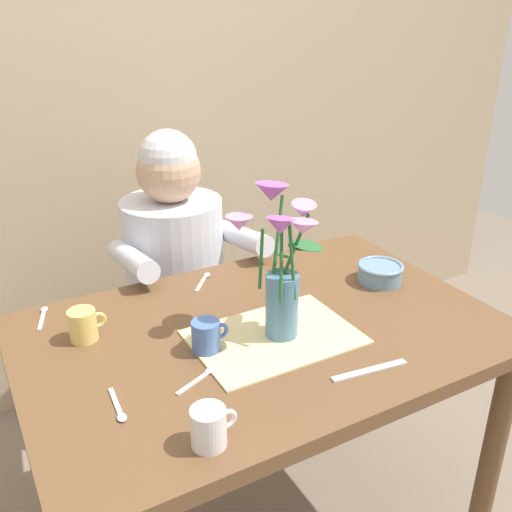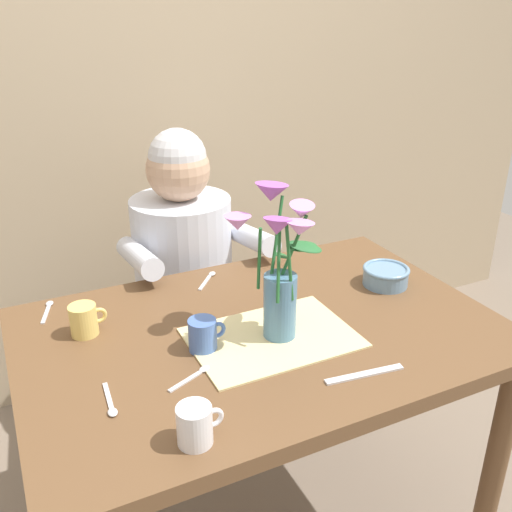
{
  "view_description": "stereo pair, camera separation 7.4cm",
  "coord_description": "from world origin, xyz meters",
  "px_view_note": "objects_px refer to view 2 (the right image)",
  "views": [
    {
      "loc": [
        -0.62,
        -1.08,
        1.5
      ],
      "look_at": [
        0.01,
        0.05,
        0.92
      ],
      "focal_mm": 39.9,
      "sensor_mm": 36.0,
      "label": 1
    },
    {
      "loc": [
        -0.56,
        -1.11,
        1.5
      ],
      "look_at": [
        0.01,
        0.05,
        0.92
      ],
      "focal_mm": 39.9,
      "sensor_mm": 36.0,
      "label": 2
    }
  ],
  "objects_px": {
    "ceramic_bowl": "(386,275)",
    "dinner_knife": "(364,374)",
    "coffee_cup": "(84,320)",
    "ceramic_mug": "(195,425)",
    "tea_cup": "(203,335)",
    "seated_person": "(186,289)",
    "flower_vase": "(279,266)"
  },
  "relations": [
    {
      "from": "seated_person",
      "to": "flower_vase",
      "type": "xyz_separation_m",
      "value": [
        0.02,
        -0.66,
        0.37
      ]
    },
    {
      "from": "seated_person",
      "to": "ceramic_mug",
      "type": "xyz_separation_m",
      "value": [
        -0.3,
        -0.93,
        0.22
      ]
    },
    {
      "from": "seated_person",
      "to": "tea_cup",
      "type": "xyz_separation_m",
      "value": [
        -0.17,
        -0.64,
        0.22
      ]
    },
    {
      "from": "ceramic_bowl",
      "to": "coffee_cup",
      "type": "xyz_separation_m",
      "value": [
        -0.84,
        0.11,
        0.01
      ]
    },
    {
      "from": "ceramic_bowl",
      "to": "ceramic_mug",
      "type": "xyz_separation_m",
      "value": [
        -0.73,
        -0.37,
        0.01
      ]
    },
    {
      "from": "ceramic_mug",
      "to": "flower_vase",
      "type": "bearing_deg",
      "value": 40.34
    },
    {
      "from": "coffee_cup",
      "to": "ceramic_mug",
      "type": "height_order",
      "value": "same"
    },
    {
      "from": "ceramic_mug",
      "to": "dinner_knife",
      "type": "bearing_deg",
      "value": 4.72
    },
    {
      "from": "tea_cup",
      "to": "coffee_cup",
      "type": "relative_size",
      "value": 1.0
    },
    {
      "from": "coffee_cup",
      "to": "ceramic_mug",
      "type": "relative_size",
      "value": 1.0
    },
    {
      "from": "ceramic_bowl",
      "to": "coffee_cup",
      "type": "bearing_deg",
      "value": 172.81
    },
    {
      "from": "seated_person",
      "to": "ceramic_bowl",
      "type": "bearing_deg",
      "value": -53.59
    },
    {
      "from": "tea_cup",
      "to": "ceramic_mug",
      "type": "xyz_separation_m",
      "value": [
        -0.13,
        -0.29,
        0.0
      ]
    },
    {
      "from": "dinner_knife",
      "to": "coffee_cup",
      "type": "relative_size",
      "value": 2.04
    },
    {
      "from": "seated_person",
      "to": "dinner_knife",
      "type": "bearing_deg",
      "value": -84.25
    },
    {
      "from": "ceramic_bowl",
      "to": "ceramic_mug",
      "type": "distance_m",
      "value": 0.82
    },
    {
      "from": "dinner_knife",
      "to": "ceramic_mug",
      "type": "xyz_separation_m",
      "value": [
        -0.41,
        -0.03,
        0.04
      ]
    },
    {
      "from": "seated_person",
      "to": "flower_vase",
      "type": "height_order",
      "value": "seated_person"
    },
    {
      "from": "flower_vase",
      "to": "ceramic_mug",
      "type": "relative_size",
      "value": 4.03
    },
    {
      "from": "ceramic_bowl",
      "to": "tea_cup",
      "type": "relative_size",
      "value": 1.46
    },
    {
      "from": "tea_cup",
      "to": "dinner_knife",
      "type": "bearing_deg",
      "value": -41.72
    },
    {
      "from": "flower_vase",
      "to": "tea_cup",
      "type": "distance_m",
      "value": 0.24
    },
    {
      "from": "ceramic_bowl",
      "to": "tea_cup",
      "type": "xyz_separation_m",
      "value": [
        -0.6,
        -0.09,
        0.01
      ]
    },
    {
      "from": "seated_person",
      "to": "coffee_cup",
      "type": "xyz_separation_m",
      "value": [
        -0.41,
        -0.45,
        0.22
      ]
    },
    {
      "from": "ceramic_bowl",
      "to": "tea_cup",
      "type": "distance_m",
      "value": 0.61
    },
    {
      "from": "dinner_knife",
      "to": "ceramic_mug",
      "type": "bearing_deg",
      "value": -168.23
    },
    {
      "from": "seated_person",
      "to": "dinner_knife",
      "type": "relative_size",
      "value": 5.97
    },
    {
      "from": "ceramic_mug",
      "to": "coffee_cup",
      "type": "bearing_deg",
      "value": 103.41
    },
    {
      "from": "flower_vase",
      "to": "dinner_knife",
      "type": "height_order",
      "value": "flower_vase"
    },
    {
      "from": "ceramic_bowl",
      "to": "dinner_knife",
      "type": "relative_size",
      "value": 0.72
    },
    {
      "from": "ceramic_mug",
      "to": "tea_cup",
      "type": "bearing_deg",
      "value": 66.31
    },
    {
      "from": "dinner_knife",
      "to": "tea_cup",
      "type": "height_order",
      "value": "tea_cup"
    }
  ]
}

